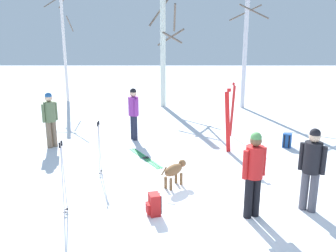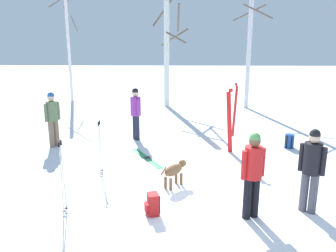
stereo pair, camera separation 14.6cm
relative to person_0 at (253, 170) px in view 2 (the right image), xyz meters
The scene contains 16 objects.
ground_plane 1.49m from the person_0, 143.56° to the left, with size 60.00×60.00×0.00m, color white.
person_0 is the anchor object (origin of this frame).
person_1 5.83m from the person_0, 118.18° to the left, with size 0.34×0.47×1.72m.
person_2 6.78m from the person_0, 140.39° to the left, with size 0.38×0.42×1.72m.
person_3 1.21m from the person_0, 11.82° to the left, with size 0.43×0.36×1.72m.
dog 2.13m from the person_0, 135.87° to the left, with size 0.60×0.73×0.57m.
ski_pair_planted_0 3.86m from the person_0, 88.21° to the left, with size 0.26×0.07×1.92m.
ski_pair_planted_1 5.55m from the person_0, 84.36° to the left, with size 0.12×0.25×1.85m.
ski_pair_lying_1 4.13m from the person_0, 124.58° to the left, with size 1.06×1.71×0.05m.
ski_poles_0 3.94m from the person_0, 147.72° to the left, with size 0.07×0.25×1.38m.
ski_poles_1 3.65m from the person_0, behind, with size 0.07×0.23×1.50m.
backpack_0 4.84m from the person_0, 64.40° to the left, with size 0.32×0.34×0.44m.
backpack_1 2.05m from the person_0, behind, with size 0.33×0.30×0.44m.
birch_tree_1 13.62m from the person_0, 119.78° to the left, with size 1.52×1.33×5.80m.
birch_tree_2 10.87m from the person_0, 99.78° to the left, with size 1.68×1.91×5.10m.
birch_tree_3 10.63m from the person_0, 79.71° to the left, with size 1.50×1.68×6.31m.
Camera 2 is at (-0.57, -7.05, 3.53)m, focal length 38.65 mm.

